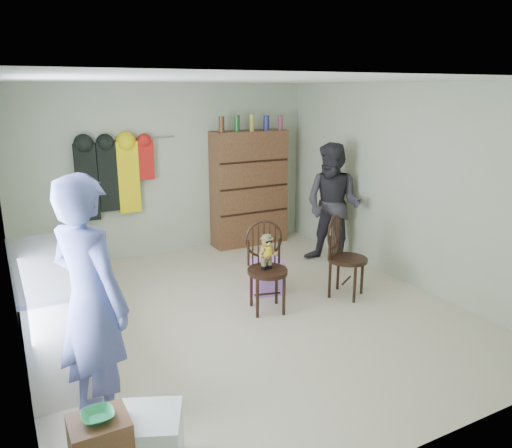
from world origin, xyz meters
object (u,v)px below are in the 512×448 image
chair_front (266,261)px  dresser (249,188)px  chair_far (343,253)px  counter (55,309)px

chair_front → dresser: 2.53m
chair_front → chair_far: chair_front is taller
dresser → chair_front: bearing=-113.1°
chair_far → dresser: 2.43m
chair_front → dresser: dresser is taller
counter → chair_front: (2.22, -0.01, 0.11)m
counter → chair_front: 2.22m
chair_front → dresser: bearing=82.1°
dresser → chair_far: bearing=-89.7°
chair_front → chair_far: size_ratio=1.01×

